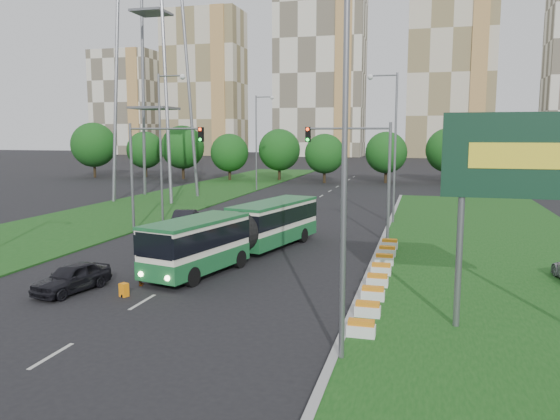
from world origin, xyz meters
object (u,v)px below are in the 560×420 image
(car_left_near, at_px, (72,278))
(pedestrian, at_px, (141,268))
(shopping_trolley, at_px, (124,290))
(articulated_bus, at_px, (240,232))
(billboard, at_px, (531,165))
(car_left_far, at_px, (184,220))
(traffic_mast_left, at_px, (151,160))
(traffic_mast_median, at_px, (365,163))

(car_left_near, height_order, pedestrian, pedestrian)
(pedestrian, distance_m, shopping_trolley, 1.95)
(articulated_bus, xyz_separation_m, car_left_near, (-5.26, -8.63, -0.89))
(billboard, distance_m, car_left_far, 27.98)
(pedestrian, bearing_deg, car_left_far, -2.53)
(traffic_mast_left, relative_size, pedestrian, 4.76)
(billboard, relative_size, traffic_mast_left, 1.00)
(billboard, xyz_separation_m, traffic_mast_median, (-7.47, 16.00, -0.81))
(traffic_mast_median, relative_size, articulated_bus, 0.52)
(pedestrian, bearing_deg, billboard, -118.04)
(articulated_bus, distance_m, car_left_far, 10.98)
(traffic_mast_median, distance_m, car_left_far, 14.62)
(articulated_bus, distance_m, pedestrian, 7.39)
(traffic_mast_left, distance_m, articulated_bus, 11.12)
(articulated_bus, bearing_deg, pedestrian, -98.33)
(billboard, relative_size, car_left_far, 1.84)
(traffic_mast_left, distance_m, pedestrian, 14.67)
(car_left_far, bearing_deg, pedestrian, -86.06)
(articulated_bus, relative_size, car_left_near, 3.94)
(traffic_mast_left, xyz_separation_m, articulated_bus, (8.71, -5.77, -3.79))
(articulated_bus, xyz_separation_m, pedestrian, (-2.71, -6.84, -0.72))
(car_left_near, bearing_deg, shopping_trolley, 9.26)
(car_left_far, xyz_separation_m, pedestrian, (4.65, -14.93, 0.12))
(traffic_mast_left, bearing_deg, pedestrian, -64.53)
(car_left_near, bearing_deg, billboard, 9.09)
(traffic_mast_left, distance_m, car_left_far, 5.36)
(traffic_mast_median, xyz_separation_m, traffic_mast_left, (-15.16, -1.00, 0.00))
(billboard, xyz_separation_m, pedestrian, (-16.62, 2.40, -5.32))
(articulated_bus, bearing_deg, shopping_trolley, -92.94)
(billboard, xyz_separation_m, traffic_mast_left, (-22.63, 15.00, -0.81))
(traffic_mast_median, xyz_separation_m, car_left_near, (-11.71, -15.40, -4.68))
(traffic_mast_left, bearing_deg, car_left_near, -76.52)
(traffic_mast_median, distance_m, pedestrian, 17.01)
(pedestrian, height_order, shopping_trolley, pedestrian)
(pedestrian, bearing_deg, shopping_trolley, 165.51)
(car_left_near, xyz_separation_m, car_left_far, (-2.10, 16.73, 0.05))
(car_left_far, bearing_deg, traffic_mast_left, -133.50)
(billboard, distance_m, articulated_bus, 17.32)
(car_left_near, xyz_separation_m, shopping_trolley, (2.73, -0.08, -0.37))
(traffic_mast_left, height_order, car_left_far, traffic_mast_left)
(billboard, bearing_deg, shopping_trolley, 178.16)
(car_left_far, height_order, pedestrian, pedestrian)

